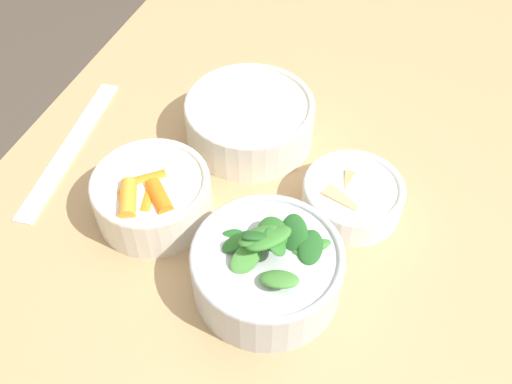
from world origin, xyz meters
name	(u,v)px	position (x,y,z in m)	size (l,w,h in m)	color
ground_plane	(290,380)	(0.00, 0.00, 0.00)	(10.00, 10.00, 0.00)	#4C4238
dining_table	(309,214)	(0.00, 0.00, 0.65)	(1.30, 0.87, 0.75)	tan
bowl_carrots	(152,195)	(-0.15, 0.18, 0.79)	(0.15, 0.15, 0.07)	silver
bowl_greens	(270,267)	(-0.21, 0.00, 0.79)	(0.18, 0.18, 0.11)	silver
bowl_beans_hotdog	(250,121)	(0.03, 0.11, 0.79)	(0.19, 0.19, 0.07)	silver
bowl_cookies	(353,195)	(-0.05, -0.07, 0.78)	(0.13, 0.13, 0.05)	white
ruler	(71,147)	(-0.08, 0.35, 0.76)	(0.29, 0.06, 0.00)	silver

